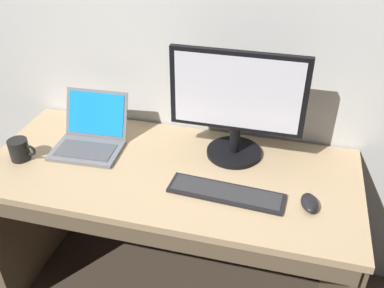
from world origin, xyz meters
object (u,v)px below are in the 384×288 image
object	(u,v)px
laptop_space_gray	(90,139)
wired_keyboard	(226,193)
coffee_mug	(20,150)
computer_mouse	(310,203)
external_monitor	(237,104)

from	to	relation	value
laptop_space_gray	wired_keyboard	bearing A→B (deg)	-15.07
coffee_mug	wired_keyboard	bearing A→B (deg)	-0.93
laptop_space_gray	wired_keyboard	size ratio (longest dim) A/B	0.68
computer_mouse	laptop_space_gray	bearing A→B (deg)	158.99
computer_mouse	external_monitor	bearing A→B (deg)	130.56
wired_keyboard	coffee_mug	world-z (taller)	coffee_mug
computer_mouse	coffee_mug	distance (m)	1.23
wired_keyboard	coffee_mug	xyz separation A→B (m)	(-0.91, 0.01, 0.04)
computer_mouse	coffee_mug	world-z (taller)	coffee_mug
wired_keyboard	coffee_mug	distance (m)	0.91
wired_keyboard	laptop_space_gray	bearing A→B (deg)	164.93
laptop_space_gray	coffee_mug	size ratio (longest dim) A/B	2.53
external_monitor	coffee_mug	bearing A→B (deg)	-163.97
computer_mouse	coffee_mug	size ratio (longest dim) A/B	0.88
external_monitor	computer_mouse	distance (m)	0.49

